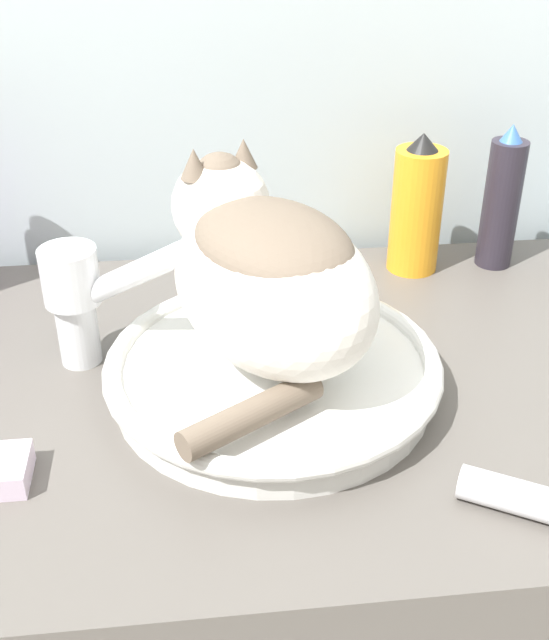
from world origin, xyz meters
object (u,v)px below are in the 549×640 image
Objects in this scene: cat at (266,269)px; spray_bottle_trigger at (417,208)px; hairspray_can_black at (502,202)px; faucet at (83,294)px.

cat reaches higher than spray_bottle_trigger.
hairspray_can_black is (0.33, 0.25, -0.05)m from cat.
hairspray_can_black is at bearing -79.13° from cat.
cat reaches higher than faucet.
spray_bottle_trigger is at bearing 45.67° from faucet.
cat is 0.20m from faucet.
hairspray_can_black is 1.04× the size of spray_bottle_trigger.
faucet is 0.87× the size of spray_bottle_trigger.
faucet is (-0.19, 0.07, -0.05)m from cat.
spray_bottle_trigger reaches higher than faucet.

